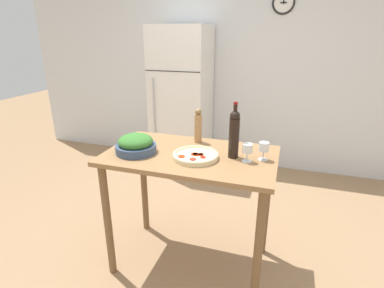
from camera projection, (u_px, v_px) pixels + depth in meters
name	position (u px, v px, depth m)	size (l,w,h in m)	color
ground_plane	(191.00, 261.00, 2.46)	(14.00, 14.00, 0.00)	#9E7A56
wall_back	(242.00, 70.00, 3.92)	(6.40, 0.08, 2.60)	silver
refrigerator	(182.00, 100.00, 3.94)	(0.70, 0.66, 1.85)	white
prep_counter	(191.00, 173.00, 2.18)	(1.21, 0.71, 0.95)	olive
wine_bottle	(234.00, 133.00, 2.01)	(0.07, 0.07, 0.39)	black
wine_glass_near	(247.00, 149.00, 1.97)	(0.07, 0.07, 0.13)	silver
wine_glass_far	(264.00, 148.00, 1.99)	(0.07, 0.07, 0.13)	silver
pepper_mill	(198.00, 126.00, 2.31)	(0.06, 0.06, 0.27)	#AD7F51
salad_bowl	(136.00, 144.00, 2.13)	(0.29, 0.29, 0.14)	#384C6B
homemade_pizza	(196.00, 156.00, 2.04)	(0.32, 0.32, 0.04)	beige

